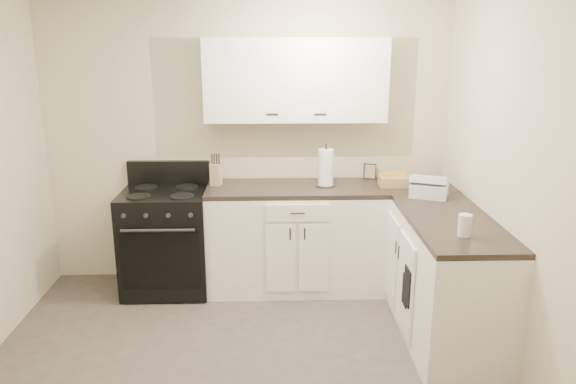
{
  "coord_description": "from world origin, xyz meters",
  "views": [
    {
      "loc": [
        0.22,
        -3.19,
        2.21
      ],
      "look_at": [
        0.34,
        0.85,
        1.07
      ],
      "focal_mm": 35.0,
      "sensor_mm": 36.0,
      "label": 1
    }
  ],
  "objects_px": {
    "stove": "(167,241)",
    "knife_block": "(216,175)",
    "wicker_basket": "(394,181)",
    "paper_towel": "(326,168)",
    "countertop_grill": "(429,189)"
  },
  "relations": [
    {
      "from": "stove",
      "to": "knife_block",
      "type": "distance_m",
      "value": 0.73
    },
    {
      "from": "stove",
      "to": "knife_block",
      "type": "height_order",
      "value": "knife_block"
    },
    {
      "from": "stove",
      "to": "wicker_basket",
      "type": "height_order",
      "value": "wicker_basket"
    },
    {
      "from": "paper_towel",
      "to": "wicker_basket",
      "type": "relative_size",
      "value": 1.24
    },
    {
      "from": "knife_block",
      "to": "wicker_basket",
      "type": "distance_m",
      "value": 1.55
    },
    {
      "from": "stove",
      "to": "wicker_basket",
      "type": "distance_m",
      "value": 2.06
    },
    {
      "from": "wicker_basket",
      "to": "countertop_grill",
      "type": "bearing_deg",
      "value": -55.09
    },
    {
      "from": "knife_block",
      "to": "countertop_grill",
      "type": "relative_size",
      "value": 0.65
    },
    {
      "from": "paper_towel",
      "to": "knife_block",
      "type": "bearing_deg",
      "value": 177.14
    },
    {
      "from": "countertop_grill",
      "to": "knife_block",
      "type": "bearing_deg",
      "value": -170.53
    },
    {
      "from": "knife_block",
      "to": "countertop_grill",
      "type": "xyz_separation_m",
      "value": [
        1.77,
        -0.38,
        -0.04
      ]
    },
    {
      "from": "knife_block",
      "to": "paper_towel",
      "type": "bearing_deg",
      "value": 16.6
    },
    {
      "from": "paper_towel",
      "to": "stove",
      "type": "bearing_deg",
      "value": -178.34
    },
    {
      "from": "countertop_grill",
      "to": "wicker_basket",
      "type": "bearing_deg",
      "value": 146.6
    },
    {
      "from": "wicker_basket",
      "to": "countertop_grill",
      "type": "height_order",
      "value": "countertop_grill"
    }
  ]
}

